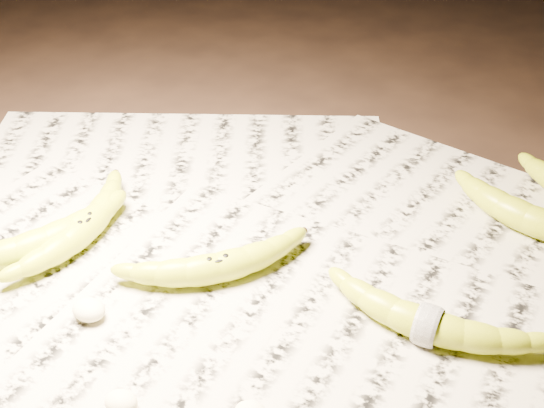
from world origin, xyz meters
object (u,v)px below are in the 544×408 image
at_px(banana_taped, 428,322).
at_px(banana_upper_a, 528,216).
at_px(banana_left_a, 84,226).
at_px(banana_center, 217,265).
at_px(banana_left_b, 46,239).

xyz_separation_m(banana_taped, banana_upper_a, (0.06, 0.22, 0.00)).
bearing_deg(banana_left_a, banana_upper_a, -63.86).
relative_size(banana_left_a, banana_upper_a, 1.02).
bearing_deg(banana_upper_a, banana_taped, -89.50).
bearing_deg(banana_center, banana_left_b, 149.51).
relative_size(banana_left_a, banana_center, 1.03).
height_order(banana_left_a, banana_upper_a, banana_upper_a).
bearing_deg(banana_left_a, banana_center, -89.65).
bearing_deg(banana_left_a, banana_taped, -88.75).
bearing_deg(banana_taped, banana_upper_a, 76.57).
distance_m(banana_left_a, banana_upper_a, 0.51).
bearing_deg(banana_upper_a, banana_left_a, -137.51).
distance_m(banana_left_b, banana_center, 0.20).
relative_size(banana_taped, banana_upper_a, 1.09).
distance_m(banana_left_a, banana_taped, 0.40).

